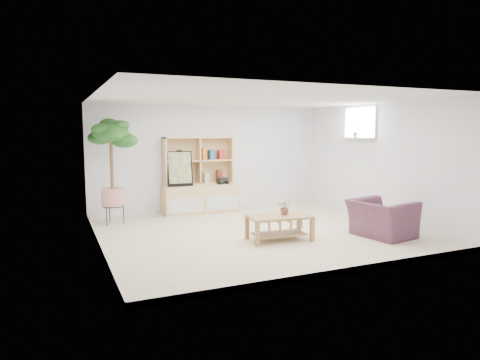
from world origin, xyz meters
name	(u,v)px	position (x,y,z in m)	size (l,w,h in m)	color
floor	(258,233)	(0.00, 0.00, 0.00)	(5.50, 5.00, 0.01)	beige
ceiling	(259,99)	(0.00, 0.00, 2.40)	(5.50, 5.00, 0.01)	white
walls	(259,167)	(0.00, 0.00, 1.20)	(5.51, 5.01, 2.40)	white
baseboard	(258,230)	(0.00, 0.00, 0.05)	(5.50, 5.00, 0.10)	white
window	(360,123)	(2.73, 0.60, 2.00)	(0.10, 0.98, 0.68)	silver
window_sill	(358,138)	(2.67, 0.60, 1.68)	(0.14, 1.00, 0.04)	white
storage_unit	(200,175)	(-0.35, 2.24, 0.85)	(1.70, 0.57, 1.70)	tan
poster	(180,169)	(-0.83, 2.17, 1.02)	(0.55, 0.13, 0.76)	yellow
toy_truck	(223,180)	(0.15, 2.13, 0.72)	(0.31, 0.21, 0.17)	black
coffee_table	(279,228)	(0.09, -0.62, 0.21)	(1.04, 0.57, 0.43)	brown
table_plant	(285,207)	(0.22, -0.58, 0.55)	(0.23, 0.20, 0.26)	#1C541E
floor_tree	(112,172)	(-2.30, 1.81, 1.04)	(0.77, 0.77, 2.09)	#0F4915
armchair	(382,216)	(1.85, -1.11, 0.37)	(0.99, 0.86, 0.73)	navy
sill_plant	(356,131)	(2.67, 0.66, 1.82)	(0.14, 0.11, 0.25)	#0F4915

